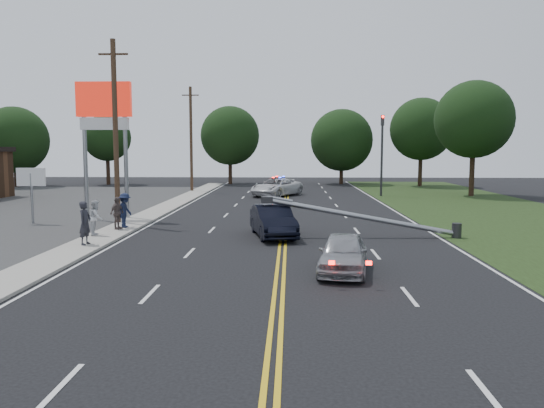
{
  "coord_description": "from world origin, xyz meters",
  "views": [
    {
      "loc": [
        0.33,
        -16.74,
        4.17
      ],
      "look_at": [
        -0.49,
        6.75,
        1.7
      ],
      "focal_mm": 35.0,
      "sensor_mm": 36.0,
      "label": 1
    }
  ],
  "objects_px": {
    "traffic_signal": "(382,148)",
    "fallen_streetlight": "(373,218)",
    "small_sign": "(31,182)",
    "bystander_d": "(117,213)",
    "bystander_b": "(96,218)",
    "pylon_sign": "(104,117)",
    "emergency_a": "(277,187)",
    "emergency_b": "(280,187)",
    "utility_pole_far": "(191,139)",
    "bystander_c": "(125,210)",
    "waiting_sedan": "(343,253)",
    "bystander_a": "(85,223)",
    "crashed_sedan": "(273,221)",
    "utility_pole_mid": "(116,132)"
  },
  "relations": [
    {
      "from": "utility_pole_far",
      "to": "fallen_streetlight",
      "type": "bearing_deg",
      "value": -62.76
    },
    {
      "from": "small_sign",
      "to": "traffic_signal",
      "type": "xyz_separation_m",
      "value": [
        22.3,
        18.0,
        1.87
      ]
    },
    {
      "from": "crashed_sedan",
      "to": "bystander_b",
      "type": "xyz_separation_m",
      "value": [
        -8.29,
        -0.52,
        0.19
      ]
    },
    {
      "from": "utility_pole_mid",
      "to": "crashed_sedan",
      "type": "bearing_deg",
      "value": -24.27
    },
    {
      "from": "bystander_c",
      "to": "waiting_sedan",
      "type": "bearing_deg",
      "value": -123.19
    },
    {
      "from": "small_sign",
      "to": "bystander_c",
      "type": "bearing_deg",
      "value": -19.1
    },
    {
      "from": "pylon_sign",
      "to": "small_sign",
      "type": "bearing_deg",
      "value": -150.26
    },
    {
      "from": "utility_pole_far",
      "to": "bystander_c",
      "type": "height_order",
      "value": "utility_pole_far"
    },
    {
      "from": "utility_pole_far",
      "to": "bystander_b",
      "type": "xyz_separation_m",
      "value": [
        0.42,
        -26.44,
        -4.14
      ]
    },
    {
      "from": "bystander_b",
      "to": "bystander_c",
      "type": "relative_size",
      "value": 0.93
    },
    {
      "from": "pylon_sign",
      "to": "small_sign",
      "type": "relative_size",
      "value": 2.58
    },
    {
      "from": "pylon_sign",
      "to": "bystander_d",
      "type": "distance_m",
      "value": 7.18
    },
    {
      "from": "utility_pole_far",
      "to": "bystander_c",
      "type": "relative_size",
      "value": 5.63
    },
    {
      "from": "fallen_streetlight",
      "to": "emergency_a",
      "type": "xyz_separation_m",
      "value": [
        -5.07,
        21.61,
        -0.14
      ]
    },
    {
      "from": "small_sign",
      "to": "fallen_streetlight",
      "type": "distance_m",
      "value": 18.68
    },
    {
      "from": "crashed_sedan",
      "to": "bystander_d",
      "type": "bearing_deg",
      "value": 158.26
    },
    {
      "from": "small_sign",
      "to": "emergency_b",
      "type": "relative_size",
      "value": 0.67
    },
    {
      "from": "emergency_b",
      "to": "utility_pole_mid",
      "type": "bearing_deg",
      "value": -100.71
    },
    {
      "from": "fallen_streetlight",
      "to": "emergency_a",
      "type": "distance_m",
      "value": 22.2
    },
    {
      "from": "bystander_a",
      "to": "bystander_d",
      "type": "height_order",
      "value": "bystander_a"
    },
    {
      "from": "waiting_sedan",
      "to": "emergency_a",
      "type": "xyz_separation_m",
      "value": [
        -3.0,
        28.69,
        0.12
      ]
    },
    {
      "from": "small_sign",
      "to": "fallen_streetlight",
      "type": "bearing_deg",
      "value": -12.4
    },
    {
      "from": "small_sign",
      "to": "pylon_sign",
      "type": "bearing_deg",
      "value": 29.74
    },
    {
      "from": "small_sign",
      "to": "bystander_d",
      "type": "height_order",
      "value": "small_sign"
    },
    {
      "from": "emergency_a",
      "to": "bystander_b",
      "type": "height_order",
      "value": "bystander_b"
    },
    {
      "from": "crashed_sedan",
      "to": "emergency_b",
      "type": "relative_size",
      "value": 0.99
    },
    {
      "from": "pylon_sign",
      "to": "utility_pole_mid",
      "type": "relative_size",
      "value": 0.8
    },
    {
      "from": "utility_pole_mid",
      "to": "bystander_a",
      "type": "bearing_deg",
      "value": -82.85
    },
    {
      "from": "utility_pole_far",
      "to": "emergency_a",
      "type": "xyz_separation_m",
      "value": [
        8.32,
        -4.39,
        -4.3
      ]
    },
    {
      "from": "emergency_a",
      "to": "bystander_a",
      "type": "height_order",
      "value": "bystander_a"
    },
    {
      "from": "bystander_d",
      "to": "waiting_sedan",
      "type": "bearing_deg",
      "value": -110.18
    },
    {
      "from": "pylon_sign",
      "to": "bystander_d",
      "type": "height_order",
      "value": "pylon_sign"
    },
    {
      "from": "utility_pole_mid",
      "to": "bystander_d",
      "type": "height_order",
      "value": "utility_pole_mid"
    },
    {
      "from": "pylon_sign",
      "to": "fallen_streetlight",
      "type": "height_order",
      "value": "pylon_sign"
    },
    {
      "from": "bystander_b",
      "to": "bystander_c",
      "type": "distance_m",
      "value": 2.5
    },
    {
      "from": "bystander_c",
      "to": "bystander_d",
      "type": "xyz_separation_m",
      "value": [
        -0.21,
        -0.62,
        -0.07
      ]
    },
    {
      "from": "small_sign",
      "to": "bystander_c",
      "type": "height_order",
      "value": "small_sign"
    },
    {
      "from": "crashed_sedan",
      "to": "emergency_b",
      "type": "xyz_separation_m",
      "value": [
        -0.11,
        23.16,
        -0.09
      ]
    },
    {
      "from": "emergency_a",
      "to": "bystander_c",
      "type": "bearing_deg",
      "value": -80.15
    },
    {
      "from": "pylon_sign",
      "to": "utility_pole_mid",
      "type": "bearing_deg",
      "value": -56.98
    },
    {
      "from": "small_sign",
      "to": "bystander_a",
      "type": "xyz_separation_m",
      "value": [
        5.67,
        -6.89,
        -1.29
      ]
    },
    {
      "from": "traffic_signal",
      "to": "fallen_streetlight",
      "type": "xyz_separation_m",
      "value": [
        -4.11,
        -22.0,
        -3.29
      ]
    },
    {
      "from": "emergency_a",
      "to": "bystander_a",
      "type": "bearing_deg",
      "value": -76.7
    },
    {
      "from": "emergency_a",
      "to": "traffic_signal",
      "type": "bearing_deg",
      "value": 32.62
    },
    {
      "from": "emergency_a",
      "to": "bystander_b",
      "type": "xyz_separation_m",
      "value": [
        -7.89,
        -22.05,
        0.16
      ]
    },
    {
      "from": "emergency_b",
      "to": "bystander_c",
      "type": "height_order",
      "value": "bystander_c"
    },
    {
      "from": "emergency_a",
      "to": "emergency_b",
      "type": "relative_size",
      "value": 1.22
    },
    {
      "from": "bystander_b",
      "to": "pylon_sign",
      "type": "bearing_deg",
      "value": 2.7
    },
    {
      "from": "fallen_streetlight",
      "to": "bystander_d",
      "type": "bearing_deg",
      "value": 173.82
    },
    {
      "from": "utility_pole_mid",
      "to": "fallen_streetlight",
      "type": "bearing_deg",
      "value": -16.64
    }
  ]
}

